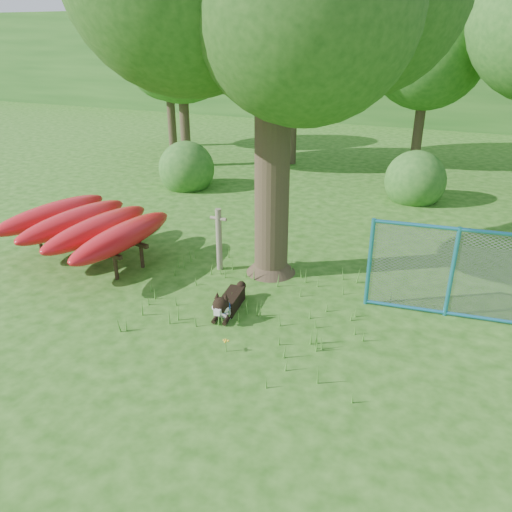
% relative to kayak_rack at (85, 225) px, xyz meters
% --- Properties ---
extents(ground, '(80.00, 80.00, 0.00)m').
position_rel_kayak_rack_xyz_m(ground, '(4.06, -1.66, -0.80)').
color(ground, '#1F5210').
rests_on(ground, ground).
extents(wooden_post, '(0.37, 0.13, 1.35)m').
position_rel_kayak_rack_xyz_m(wooden_post, '(2.93, 0.67, -0.09)').
color(wooden_post, '#716754').
rests_on(wooden_post, ground).
extents(kayak_rack, '(3.33, 3.57, 1.05)m').
position_rel_kayak_rack_xyz_m(kayak_rack, '(0.00, 0.00, 0.00)').
color(kayak_rack, black).
rests_on(kayak_rack, ground).
extents(husky_dog, '(0.42, 1.27, 0.56)m').
position_rel_kayak_rack_xyz_m(husky_dog, '(3.90, -0.90, -0.61)').
color(husky_dog, black).
rests_on(husky_dog, ground).
extents(fence_section, '(2.87, 0.38, 2.80)m').
position_rel_kayak_rack_xyz_m(fence_section, '(7.51, 0.56, 0.04)').
color(fence_section, teal).
rests_on(fence_section, ground).
extents(wildflower_clump, '(0.11, 0.11, 0.23)m').
position_rel_kayak_rack_xyz_m(wildflower_clump, '(4.42, -2.01, -0.62)').
color(wildflower_clump, '#4B8B2D').
rests_on(wildflower_clump, ground).
extents(bg_tree_a, '(4.40, 4.40, 6.70)m').
position_rel_kayak_rack_xyz_m(bg_tree_a, '(-2.44, 8.34, 3.68)').
color(bg_tree_a, '#372B1E').
rests_on(bg_tree_a, ground).
extents(bg_tree_b, '(5.20, 5.20, 8.22)m').
position_rel_kayak_rack_xyz_m(bg_tree_b, '(1.06, 10.34, 4.81)').
color(bg_tree_b, '#372B1E').
rests_on(bg_tree_b, ground).
extents(bg_tree_c, '(4.00, 4.00, 6.12)m').
position_rel_kayak_rack_xyz_m(bg_tree_c, '(5.56, 11.34, 3.30)').
color(bg_tree_c, '#372B1E').
rests_on(bg_tree_c, ground).
extents(bg_tree_f, '(3.60, 3.60, 5.55)m').
position_rel_kayak_rack_xyz_m(bg_tree_f, '(-4.94, 11.34, 2.93)').
color(bg_tree_f, '#372B1E').
rests_on(bg_tree_f, ground).
extents(shrub_left, '(1.80, 1.80, 1.80)m').
position_rel_kayak_rack_xyz_m(shrub_left, '(-0.94, 5.84, -0.80)').
color(shrub_left, '#275E1E').
rests_on(shrub_left, ground).
extents(shrub_mid, '(1.80, 1.80, 1.80)m').
position_rel_kayak_rack_xyz_m(shrub_mid, '(6.06, 7.34, -0.80)').
color(shrub_mid, '#275E1E').
rests_on(shrub_mid, ground).
extents(wooded_hillside, '(80.00, 12.00, 6.00)m').
position_rel_kayak_rack_xyz_m(wooded_hillside, '(4.06, 26.34, 2.20)').
color(wooded_hillside, '#275E1E').
rests_on(wooded_hillside, ground).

